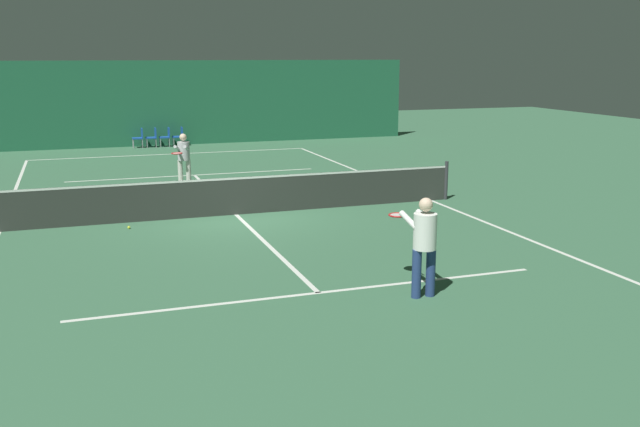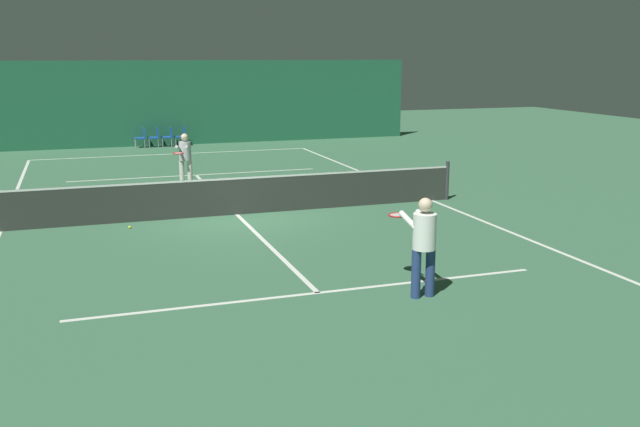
{
  "view_description": "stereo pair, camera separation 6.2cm",
  "coord_description": "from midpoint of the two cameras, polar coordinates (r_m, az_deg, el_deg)",
  "views": [
    {
      "loc": [
        -3.73,
        -17.26,
        3.94
      ],
      "look_at": [
        0.63,
        -4.65,
        0.96
      ],
      "focal_mm": 40.0,
      "sensor_mm": 36.0,
      "label": 1
    },
    {
      "loc": [
        -3.67,
        -17.28,
        3.94
      ],
      "look_at": [
        0.63,
        -4.65,
        0.96
      ],
      "focal_mm": 40.0,
      "sensor_mm": 36.0,
      "label": 2
    }
  ],
  "objects": [
    {
      "name": "player_far",
      "position": [
        22.23,
        -10.68,
        4.58
      ],
      "size": [
        0.77,
        1.36,
        1.6
      ],
      "rotation": [
        0.0,
        0.0,
        -1.91
      ],
      "color": "beige",
      "rests_on": "ground"
    },
    {
      "name": "player_near",
      "position": [
        11.83,
        8.39,
        -2.05
      ],
      "size": [
        0.43,
        1.36,
        1.68
      ],
      "rotation": [
        0.0,
        0.0,
        1.6
      ],
      "color": "navy",
      "rests_on": "ground"
    },
    {
      "name": "court_line_service_far",
      "position": [
        24.28,
        -9.82,
        3.06
      ],
      "size": [
        8.25,
        0.1,
        0.0
      ],
      "color": "silver",
      "rests_on": "ground"
    },
    {
      "name": "courtside_chair_0",
      "position": [
        31.96,
        -14.05,
        6.0
      ],
      "size": [
        0.44,
        0.44,
        0.84
      ],
      "rotation": [
        0.0,
        0.0,
        -1.57
      ],
      "color": "#99999E",
      "rests_on": "ground"
    },
    {
      "name": "court_line_service_near",
      "position": [
        12.14,
        -0.02,
        -6.36
      ],
      "size": [
        8.25,
        0.1,
        0.0
      ],
      "color": "silver",
      "rests_on": "ground"
    },
    {
      "name": "tennis_ball",
      "position": [
        17.09,
        -14.88,
        -1.07
      ],
      "size": [
        0.07,
        0.07,
        0.07
      ],
      "color": "#D1DB33",
      "rests_on": "ground"
    },
    {
      "name": "courtside_chair_3",
      "position": [
        32.15,
        -10.98,
        6.18
      ],
      "size": [
        0.44,
        0.44,
        0.84
      ],
      "rotation": [
        0.0,
        0.0,
        -1.57
      ],
      "color": "#99999E",
      "rests_on": "ground"
    },
    {
      "name": "backdrop_curtain",
      "position": [
        32.49,
        -12.39,
        8.61
      ],
      "size": [
        23.0,
        0.12,
        3.71
      ],
      "color": "#1E5B3D",
      "rests_on": "ground"
    },
    {
      "name": "courtside_chair_1",
      "position": [
        32.01,
        -13.02,
        6.06
      ],
      "size": [
        0.44,
        0.44,
        0.84
      ],
      "rotation": [
        0.0,
        0.0,
        -1.57
      ],
      "color": "#99999E",
      "rests_on": "ground"
    },
    {
      "name": "courtside_chair_2",
      "position": [
        32.08,
        -12.0,
        6.12
      ],
      "size": [
        0.44,
        0.44,
        0.84
      ],
      "rotation": [
        0.0,
        0.0,
        -1.57
      ],
      "color": "#99999E",
      "rests_on": "ground"
    },
    {
      "name": "ground_plane",
      "position": [
        18.09,
        -6.57,
        -0.09
      ],
      "size": [
        60.0,
        60.0,
        0.0
      ],
      "primitive_type": "plane",
      "color": "#386647"
    },
    {
      "name": "tennis_net",
      "position": [
        17.99,
        -6.61,
        1.5
      ],
      "size": [
        12.0,
        0.1,
        1.07
      ],
      "color": "#2D332D",
      "rests_on": "ground"
    },
    {
      "name": "court_line_baseline_far",
      "position": [
        29.66,
        -11.53,
        4.7
      ],
      "size": [
        11.0,
        0.1,
        0.0
      ],
      "color": "silver",
      "rests_on": "ground"
    },
    {
      "name": "court_line_sideline_right",
      "position": [
        19.96,
        9.04,
        1.04
      ],
      "size": [
        0.1,
        23.8,
        0.0
      ],
      "color": "silver",
      "rests_on": "ground"
    },
    {
      "name": "court_line_sideline_left",
      "position": [
        17.8,
        -24.13,
        -1.32
      ],
      "size": [
        0.1,
        23.8,
        0.0
      ],
      "color": "silver",
      "rests_on": "ground"
    },
    {
      "name": "court_line_centre",
      "position": [
        18.09,
        -6.57,
        -0.08
      ],
      "size": [
        0.1,
        12.8,
        0.0
      ],
      "color": "silver",
      "rests_on": "ground"
    }
  ]
}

